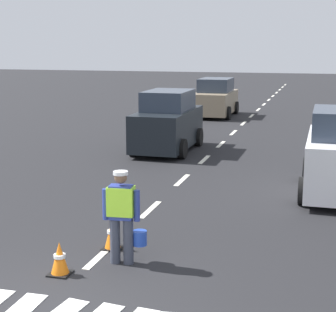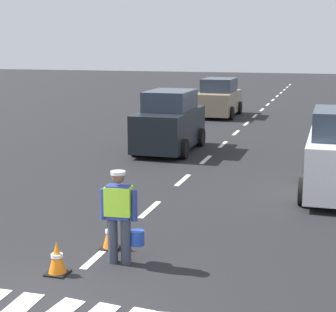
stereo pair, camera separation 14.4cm
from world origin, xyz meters
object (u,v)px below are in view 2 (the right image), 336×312
(traffic_cone_far, at_px, (111,234))
(car_oncoming_lead, at_px, (170,123))
(car_oncoming_second, at_px, (219,99))
(traffic_cone_near, at_px, (57,258))
(road_worker, at_px, (120,212))

(traffic_cone_far, bearing_deg, car_oncoming_lead, 99.85)
(traffic_cone_far, bearing_deg, car_oncoming_second, 95.59)
(car_oncoming_lead, bearing_deg, traffic_cone_near, -83.41)
(car_oncoming_second, bearing_deg, car_oncoming_lead, -88.57)
(traffic_cone_far, height_order, car_oncoming_lead, car_oncoming_lead)
(traffic_cone_far, xyz_separation_m, car_oncoming_lead, (-1.71, 9.86, 0.71))
(traffic_cone_near, relative_size, car_oncoming_lead, 0.14)
(car_oncoming_second, bearing_deg, traffic_cone_near, -85.86)
(traffic_cone_near, distance_m, car_oncoming_lead, 11.32)
(traffic_cone_near, bearing_deg, traffic_cone_far, 73.10)
(road_worker, relative_size, car_oncoming_second, 0.40)
(road_worker, xyz_separation_m, car_oncoming_second, (-2.40, 20.69, -0.00))
(car_oncoming_second, relative_size, car_oncoming_lead, 1.03)
(traffic_cone_near, height_order, car_oncoming_second, car_oncoming_second)
(car_oncoming_second, distance_m, car_oncoming_lead, 10.23)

